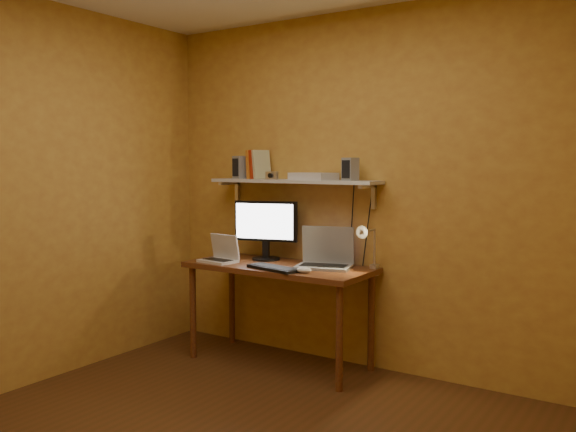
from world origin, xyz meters
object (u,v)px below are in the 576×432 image
Objects in this scene: monitor at (266,227)px; speaker_right at (350,169)px; netbook at (221,254)px; laptop at (326,257)px; keyboard at (273,268)px; wall_shelf at (293,182)px; desk_lamp at (368,241)px; router at (313,176)px; speaker_left at (241,167)px; desk at (279,276)px; mouse at (304,270)px; shelf_camera at (272,175)px.

speaker_right reaches higher than monitor.
monitor is at bearing -161.39° from speaker_right.
laptop is at bearing 23.18° from netbook.
wall_shelf is at bearing 115.27° from keyboard.
router is at bearing 170.86° from desk_lamp.
speaker_left is 0.98m from speaker_right.
desk is 3.73× the size of desk_lamp.
monitor is (-0.22, 0.14, 0.34)m from desk.
laptop is at bearing 71.90° from mouse.
speaker_left is (-0.83, 0.08, 0.64)m from laptop.
desk_lamp is 0.66m from router.
monitor is 1.54× the size of router.
desk is 4.35× the size of router.
monitor is 0.40m from netbook.
desk is 0.73m from desk_lamp.
netbook is (-0.44, -0.33, -0.55)m from wall_shelf.
monitor reaches higher than desk.
laptop is 2.73× the size of speaker_right.
netbook is at bearing 158.80° from mouse.
netbook is 1.18m from speaker_right.
speaker_right is at bearing 10.93° from laptop.
shelf_camera is (-0.23, 0.32, 0.64)m from keyboard.
desk_lamp reaches higher than mouse.
mouse is at bearing 15.88° from keyboard.
desk is 0.24m from keyboard.
wall_shelf is 0.72m from keyboard.
speaker_right reaches higher than laptop.
speaker_right is (0.98, -0.00, -0.01)m from speaker_left.
keyboard is 1.12× the size of desk_lamp.
desk_lamp is 3.63× the size of shelf_camera.
monitor reaches higher than mouse.
keyboard is at bearing -145.27° from laptop.
mouse is at bearing -5.33° from speaker_left.
speaker_right is (0.16, 0.37, 0.69)m from mouse.
router reaches higher than keyboard.
wall_shelf reaches higher than keyboard.
desk is at bearing -129.88° from router.
monitor is at bearing -165.23° from wall_shelf.
desk is 3.14× the size of laptop.
laptop is at bearing -18.19° from monitor.
mouse is 1.03× the size of shelf_camera.
mouse is at bearing -45.58° from monitor.
desk is at bearing -169.19° from desk_lamp.
mouse is 0.28× the size of desk_lamp.
netbook is at bearing -145.43° from monitor.
monitor is (-0.22, -0.06, -0.35)m from wall_shelf.
wall_shelf is 13.11× the size of mouse.
monitor reaches higher than laptop.
speaker_right reaches higher than netbook.
speaker_right is (-0.17, 0.06, 0.50)m from desk_lamp.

